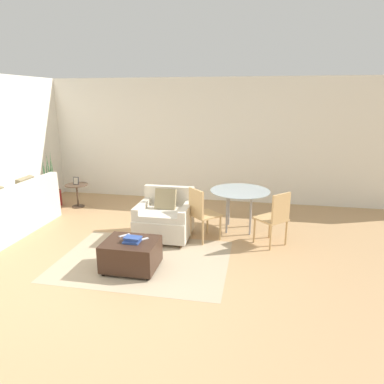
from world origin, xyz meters
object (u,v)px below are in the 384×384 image
at_px(tv_remote_primary, 144,239).
at_px(dining_chair_near_left, 201,211).
at_px(dining_table, 240,195).
at_px(armchair, 165,218).
at_px(tv_remote_secondary, 125,235).
at_px(potted_plant, 51,195).
at_px(dining_chair_near_right, 275,215).
at_px(couch, 9,216).
at_px(book_stack, 132,240).
at_px(picture_frame, 76,181).
at_px(side_table, 77,191).
at_px(ottoman, 131,254).

relative_size(tv_remote_primary, dining_chair_near_left, 0.15).
distance_m(dining_table, dining_chair_near_left, 0.86).
height_order(armchair, tv_remote_secondary, armchair).
relative_size(potted_plant, dining_table, 1.17).
bearing_deg(dining_table, dining_chair_near_right, -45.00).
relative_size(couch, dining_table, 1.92).
height_order(couch, potted_plant, potted_plant).
height_order(book_stack, picture_frame, picture_frame).
relative_size(tv_remote_secondary, picture_frame, 0.95).
bearing_deg(side_table, tv_remote_primary, -45.60).
distance_m(armchair, side_table, 2.63).
relative_size(couch, potted_plant, 1.64).
distance_m(couch, dining_table, 4.10).
distance_m(armchair, dining_chair_near_left, 0.66).
xyz_separation_m(couch, tv_remote_secondary, (2.45, -0.71, 0.12)).
distance_m(tv_remote_primary, tv_remote_secondary, 0.32).
xyz_separation_m(armchair, side_table, (-2.32, 1.25, 0.03)).
relative_size(ottoman, potted_plant, 0.60).
relative_size(tv_remote_secondary, side_table, 0.30).
height_order(ottoman, dining_table, dining_table).
bearing_deg(tv_remote_primary, dining_table, 53.92).
bearing_deg(tv_remote_primary, dining_chair_near_left, 59.90).
bearing_deg(tv_remote_secondary, dining_chair_near_right, 25.32).
height_order(potted_plant, picture_frame, potted_plant).
bearing_deg(potted_plant, armchair, -22.68).
distance_m(tv_remote_primary, picture_frame, 3.32).
distance_m(armchair, dining_table, 1.39).
xyz_separation_m(dining_table, dining_chair_near_left, (-0.60, -0.60, -0.13)).
xyz_separation_m(book_stack, tv_remote_secondary, (-0.19, 0.19, -0.03)).
relative_size(armchair, ottoman, 1.21).
bearing_deg(tv_remote_secondary, book_stack, -45.26).
bearing_deg(picture_frame, ottoman, -48.68).
xyz_separation_m(potted_plant, side_table, (0.63, 0.02, 0.12)).
bearing_deg(dining_table, potted_plant, 170.97).
bearing_deg(dining_chair_near_left, dining_chair_near_right, 0.00).
height_order(dining_table, dining_chair_near_left, dining_chair_near_left).
distance_m(armchair, tv_remote_secondary, 1.09).
relative_size(book_stack, dining_chair_near_right, 0.27).
xyz_separation_m(couch, book_stack, (2.64, -0.90, 0.15)).
distance_m(side_table, dining_chair_near_left, 3.22).
distance_m(tv_remote_secondary, side_table, 3.05).
xyz_separation_m(book_stack, potted_plant, (-2.82, 2.47, -0.21)).
distance_m(potted_plant, dining_table, 4.24).
distance_m(tv_remote_secondary, potted_plant, 3.48).
bearing_deg(ottoman, book_stack, -33.81).
xyz_separation_m(couch, potted_plant, (-0.19, 1.57, -0.06)).
bearing_deg(tv_remote_secondary, tv_remote_primary, -13.99).
distance_m(armchair, picture_frame, 2.64).
bearing_deg(side_table, tv_remote_secondary, -48.75).
height_order(ottoman, dining_chair_near_left, dining_chair_near_left).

